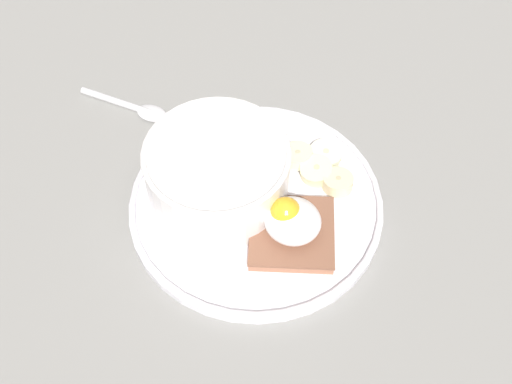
% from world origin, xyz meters
% --- Properties ---
extents(ground_plane, '(1.20, 1.20, 0.02)m').
position_xyz_m(ground_plane, '(0.00, 0.00, 0.01)').
color(ground_plane, gray).
rests_on(ground_plane, ground).
extents(plate, '(0.26, 0.26, 0.02)m').
position_xyz_m(plate, '(0.00, 0.00, 0.03)').
color(plate, white).
rests_on(plate, ground_plane).
extents(oatmeal_bowl, '(0.15, 0.15, 0.07)m').
position_xyz_m(oatmeal_bowl, '(0.04, 0.00, 0.06)').
color(oatmeal_bowl, white).
rests_on(oatmeal_bowl, plate).
extents(toast_slice, '(0.11, 0.11, 0.01)m').
position_xyz_m(toast_slice, '(-0.05, 0.02, 0.04)').
color(toast_slice, brown).
rests_on(toast_slice, plate).
extents(poached_egg, '(0.07, 0.05, 0.04)m').
position_xyz_m(poached_egg, '(-0.05, 0.02, 0.06)').
color(poached_egg, white).
rests_on(poached_egg, toast_slice).
extents(banana_slice_front, '(0.05, 0.05, 0.02)m').
position_xyz_m(banana_slice_front, '(-0.05, -0.06, 0.04)').
color(banana_slice_front, beige).
rests_on(banana_slice_front, plate).
extents(banana_slice_left, '(0.05, 0.05, 0.02)m').
position_xyz_m(banana_slice_left, '(-0.02, -0.07, 0.04)').
color(banana_slice_left, '#F4EAB6').
rests_on(banana_slice_left, plate).
extents(banana_slice_back, '(0.04, 0.04, 0.02)m').
position_xyz_m(banana_slice_back, '(-0.07, -0.05, 0.04)').
color(banana_slice_back, beige).
rests_on(banana_slice_back, plate).
extents(banana_slice_right, '(0.05, 0.05, 0.01)m').
position_xyz_m(banana_slice_right, '(-0.05, -0.08, 0.04)').
color(banana_slice_right, beige).
rests_on(banana_slice_right, plate).
extents(spoon, '(0.11, 0.02, 0.01)m').
position_xyz_m(spoon, '(0.18, -0.08, 0.02)').
color(spoon, silver).
rests_on(spoon, ground_plane).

